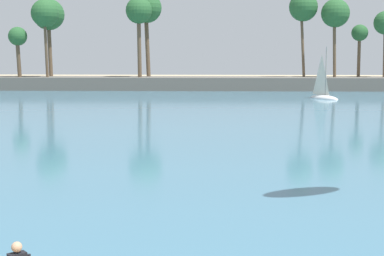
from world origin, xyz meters
name	(u,v)px	position (x,y,z in m)	size (l,w,h in m)	color
sea	(206,99)	(0.00, 62.46, 0.03)	(220.00, 110.39, 0.06)	teal
palm_headland	(193,60)	(-1.96, 77.74, 4.05)	(83.99, 6.94, 13.16)	#605B54
sailboat_near_shore	(323,94)	(13.01, 62.79, 0.61)	(3.36, 4.26, 6.15)	white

